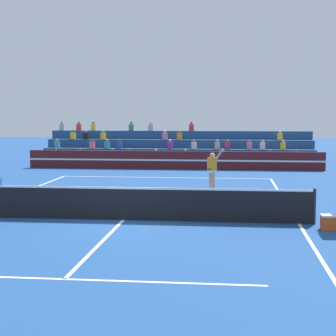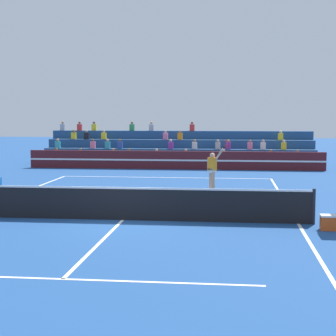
{
  "view_description": "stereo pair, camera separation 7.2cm",
  "coord_description": "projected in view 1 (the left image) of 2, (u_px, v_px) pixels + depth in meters",
  "views": [
    {
      "loc": [
        3.34,
        -17.37,
        3.41
      ],
      "look_at": [
        0.79,
        5.93,
        1.1
      ],
      "focal_mm": 60.0,
      "sensor_mm": 36.0,
      "label": 1
    },
    {
      "loc": [
        3.41,
        -17.36,
        3.41
      ],
      "look_at": [
        0.79,
        5.93,
        1.1
      ],
      "focal_mm": 60.0,
      "sensor_mm": 36.0,
      "label": 2
    }
  ],
  "objects": [
    {
      "name": "tennis_ball",
      "position": [
        235.0,
        191.0,
        24.3
      ],
      "size": [
        0.07,
        0.07,
        0.07
      ],
      "primitive_type": "sphere",
      "color": "#C6DB33",
      "rests_on": "ground"
    },
    {
      "name": "tennis_player",
      "position": [
        213.0,
        170.0,
        23.96
      ],
      "size": [
        0.99,
        0.93,
        2.34
      ],
      "color": "tan",
      "rests_on": "ground"
    },
    {
      "name": "equipment_cooler",
      "position": [
        330.0,
        222.0,
        16.35
      ],
      "size": [
        0.5,
        0.38,
        0.45
      ],
      "color": "#D84C19",
      "rests_on": "ground"
    },
    {
      "name": "court_lines",
      "position": [
        123.0,
        220.0,
        17.88
      ],
      "size": [
        11.1,
        23.9,
        0.01
      ],
      "color": "white",
      "rests_on": "ground"
    },
    {
      "name": "tennis_net",
      "position": [
        123.0,
        203.0,
        17.83
      ],
      "size": [
        12.0,
        0.1,
        1.1
      ],
      "color": "black",
      "rests_on": "ground"
    },
    {
      "name": "sponsor_banner_wall",
      "position": [
        174.0,
        160.0,
        34.05
      ],
      "size": [
        18.0,
        0.26,
        1.1
      ],
      "color": "#51191E",
      "rests_on": "ground"
    },
    {
      "name": "bleacher_stand",
      "position": [
        178.0,
        152.0,
        37.15
      ],
      "size": [
        17.51,
        3.8,
        2.83
      ],
      "color": "navy",
      "rests_on": "ground"
    },
    {
      "name": "ground_plane",
      "position": [
        123.0,
        220.0,
        17.88
      ],
      "size": [
        120.0,
        120.0,
        0.0
      ],
      "primitive_type": "plane",
      "color": "navy"
    }
  ]
}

